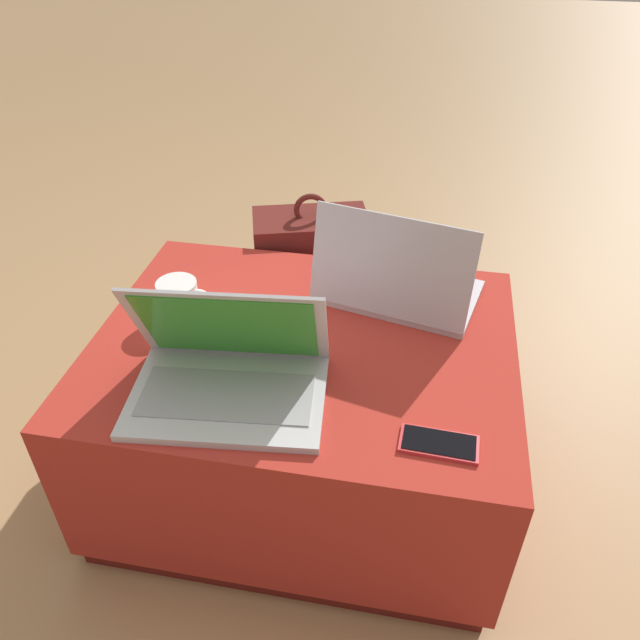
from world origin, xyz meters
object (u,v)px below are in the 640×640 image
(coffee_mug, at_px, (180,300))
(cell_phone, at_px, (439,444))
(laptop_near, at_px, (228,372))
(backpack, at_px, (311,288))
(laptop_far, at_px, (396,283))

(coffee_mug, bearing_deg, cell_phone, -26.08)
(cell_phone, bearing_deg, laptop_near, -96.75)
(backpack, xyz_separation_m, coffee_mug, (-0.21, -0.48, 0.26))
(cell_phone, xyz_separation_m, backpack, (-0.39, 0.77, -0.22))
(laptop_near, bearing_deg, laptop_far, 45.88)
(laptop_near, relative_size, backpack, 0.73)
(backpack, bearing_deg, laptop_far, 113.03)
(laptop_far, bearing_deg, coffee_mug, 30.29)
(cell_phone, relative_size, backpack, 0.26)
(laptop_far, bearing_deg, cell_phone, 118.04)
(backpack, bearing_deg, cell_phone, 100.26)
(laptop_far, distance_m, backpack, 0.50)
(backpack, bearing_deg, laptop_near, 71.46)
(laptop_far, relative_size, cell_phone, 2.83)
(laptop_near, xyz_separation_m, coffee_mug, (-0.18, 0.22, -0.01))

